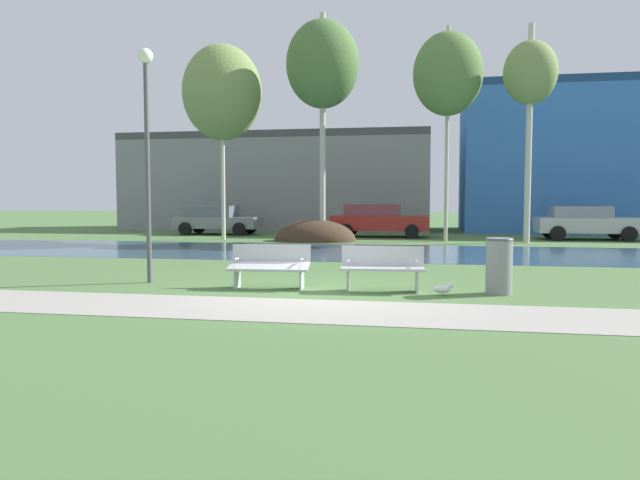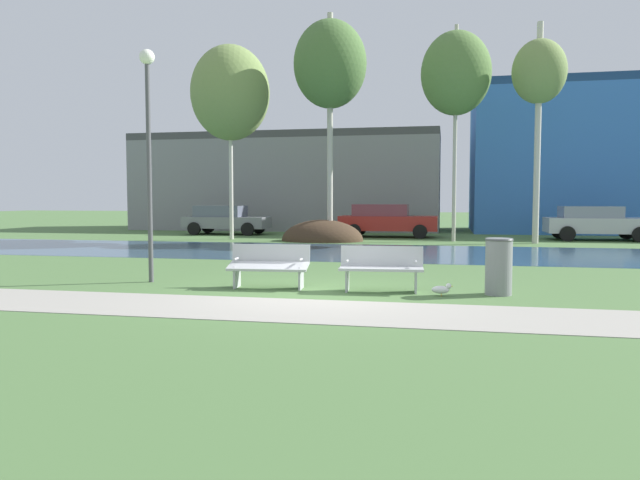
% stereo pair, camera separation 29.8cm
% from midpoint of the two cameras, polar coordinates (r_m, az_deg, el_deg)
% --- Properties ---
extents(ground_plane, '(120.00, 120.00, 0.00)m').
position_cam_midpoint_polar(ground_plane, '(21.13, 5.84, -0.94)').
color(ground_plane, '#4C703D').
extents(paved_path_strip, '(60.00, 2.03, 0.01)m').
position_cam_midpoint_polar(paved_path_strip, '(9.71, -1.30, -6.66)').
color(paved_path_strip, '#9E998E').
rests_on(paved_path_strip, ground).
extents(river_band, '(80.00, 6.66, 0.01)m').
position_cam_midpoint_polar(river_band, '(20.19, 5.56, -1.16)').
color(river_band, '#33516B').
rests_on(river_band, ground).
extents(soil_mound, '(3.50, 2.70, 1.81)m').
position_cam_midpoint_polar(soil_mound, '(25.58, 0.55, -0.08)').
color(soil_mound, '#423021').
rests_on(soil_mound, ground).
extents(bench_left, '(1.63, 0.67, 0.87)m').
position_cam_midpoint_polar(bench_left, '(12.07, -4.15, -2.35)').
color(bench_left, '#B2B5B7').
rests_on(bench_left, ground).
extents(bench_right, '(1.63, 0.67, 0.87)m').
position_cam_midpoint_polar(bench_right, '(11.66, 6.57, -2.59)').
color(bench_right, '#B2B5B7').
rests_on(bench_right, ground).
extents(trash_bin, '(0.52, 0.52, 1.06)m').
position_cam_midpoint_polar(trash_bin, '(11.71, 17.29, -2.33)').
color(trash_bin, gray).
rests_on(trash_bin, ground).
extents(seagull, '(0.39, 0.14, 0.24)m').
position_cam_midpoint_polar(seagull, '(11.32, 12.21, -4.59)').
color(seagull, white).
rests_on(seagull, ground).
extents(streetlamp, '(0.32, 0.32, 4.92)m').
position_cam_midpoint_polar(streetlamp, '(13.39, -15.36, 10.39)').
color(streetlamp, '#4C4C51').
rests_on(streetlamp, ground).
extents(birch_far_left, '(3.43, 3.43, 8.45)m').
position_cam_midpoint_polar(birch_far_left, '(27.15, -8.19, 13.63)').
color(birch_far_left, beige).
rests_on(birch_far_left, ground).
extents(birch_left, '(3.04, 3.04, 9.46)m').
position_cam_midpoint_polar(birch_left, '(25.98, 1.30, 16.26)').
color(birch_left, '#BCB7A8').
rests_on(birch_left, ground).
extents(birch_center_left, '(2.88, 2.88, 8.94)m').
position_cam_midpoint_polar(birch_center_left, '(26.39, 13.10, 15.12)').
color(birch_center_left, '#BCB7A8').
rests_on(birch_center_left, ground).
extents(birch_center, '(2.10, 2.10, 8.72)m').
position_cam_midpoint_polar(birch_center, '(26.08, 20.40, 14.53)').
color(birch_center, beige).
rests_on(birch_center, ground).
extents(parked_van_nearest_grey, '(4.20, 2.01, 1.44)m').
position_cam_midpoint_polar(parked_van_nearest_grey, '(30.56, -8.72, 1.96)').
color(parked_van_nearest_grey, slate).
rests_on(parked_van_nearest_grey, ground).
extents(parked_sedan_second_red, '(4.52, 2.11, 1.53)m').
position_cam_midpoint_polar(parked_sedan_second_red, '(28.26, 6.62, 1.91)').
color(parked_sedan_second_red, maroon).
rests_on(parked_sedan_second_red, ground).
extents(parked_hatch_third_silver, '(4.27, 2.10, 1.47)m').
position_cam_midpoint_polar(parked_hatch_third_silver, '(28.52, 24.97, 1.54)').
color(parked_hatch_third_silver, '#B2B5BC').
rests_on(parked_hatch_third_silver, ground).
extents(building_grey_warehouse, '(17.52, 6.24, 5.50)m').
position_cam_midpoint_polar(building_grey_warehouse, '(35.74, -2.70, 5.47)').
color(building_grey_warehouse, gray).
rests_on(building_grey_warehouse, ground).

